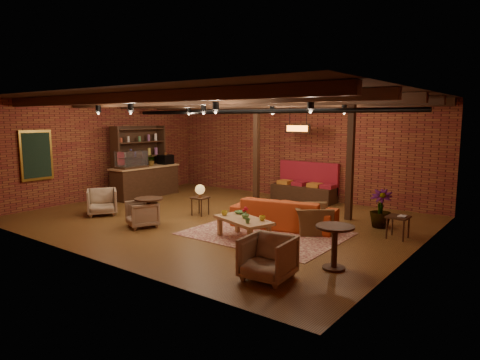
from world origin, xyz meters
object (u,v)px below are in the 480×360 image
Objects in this scene: sofa at (284,213)px; side_table_lamp at (200,192)px; armchair_a at (102,201)px; round_table_right at (335,240)px; armchair_b at (142,213)px; armchair_far at (268,256)px; armchair_right at (312,214)px; round_table_left at (149,207)px; coffee_table at (243,221)px; side_table_book at (398,218)px; plant_tall at (382,171)px.

sofa is 2.59m from side_table_lamp.
round_table_right is at bearing -56.54° from armchair_a.
side_table_lamp reaches higher than armchair_b.
armchair_far reaches higher than armchair_a.
armchair_a is 0.81× the size of armchair_right.
round_table_left is 3.97m from armchair_right.
coffee_table reaches higher than side_table_book.
armchair_a is at bearing 164.12° from armchair_far.
coffee_table is (-0.16, -1.45, 0.06)m from sofa.
armchair_right is 3.23m from armchair_far.
armchair_a is at bearing -153.58° from plant_tall.
side_table_lamp is at bearing -159.26° from plant_tall.
side_table_book is (2.68, 2.17, 0.05)m from coffee_table.
plant_tall is (2.03, 2.90, 0.98)m from coffee_table.
side_table_book is at bearing 71.20° from armchair_far.
sofa is at bearing 5.12° from side_table_lamp.
armchair_a is 7.01m from round_table_right.
round_table_right is (4.95, -0.03, 0.05)m from round_table_left.
round_table_right is (2.40, -0.52, 0.11)m from coffee_table.
side_table_book is (5.09, 0.94, -0.18)m from side_table_lamp.
armchair_far is (-0.95, -3.81, -0.07)m from side_table_book.
round_table_right is 0.28× the size of plant_tall.
armchair_right reaches higher than armchair_b.
sofa reaches higher than round_table_left.
round_table_right is 1.31m from armchair_far.
sofa is at bearing -164.17° from side_table_book.
side_table_lamp is 1.73m from round_table_left.
plant_tall reaches higher than round_table_right.
plant_tall is (-0.37, 3.43, 0.87)m from round_table_right.
armchair_a reaches higher than armchair_b.
round_table_left is 0.90× the size of round_table_right.
armchair_right is 1.86× the size of side_table_book.
armchair_right is (5.51, 1.87, 0.03)m from armchair_a.
plant_tall is (4.71, 3.50, 1.05)m from armchair_b.
armchair_right is 2.06m from plant_tall.
armchair_b is at bearing -61.60° from armchair_a.
armchair_far is (1.57, -3.09, 0.04)m from sofa.
armchair_b is at bearing 23.62° from sofa.
round_table_right is 0.98× the size of armchair_far.
armchair_a is at bearing 178.95° from round_table_right.
round_table_right is (7.00, -0.13, 0.13)m from armchair_a.
side_table_book is at bearing 52.09° from armchair_b.
side_table_book is at bearing -105.23° from armchair_right.
coffee_table is 2.46m from round_table_right.
armchair_b is at bearing -143.35° from plant_tall.
coffee_table is 2.38m from armchair_far.
armchair_b reaches higher than side_table_book.
side_table_lamp is at bearing 85.30° from round_table_left.
plant_tall reaches higher than sofa.
armchair_far is at bearing 104.62° from sofa.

